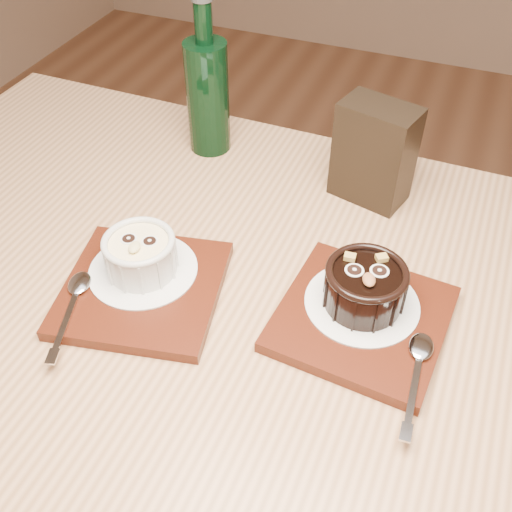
% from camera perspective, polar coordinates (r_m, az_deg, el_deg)
% --- Properties ---
extents(table, '(1.21, 0.82, 0.75)m').
position_cam_1_polar(table, '(0.76, -1.31, -10.33)').
color(table, '#996943').
rests_on(table, ground).
extents(tray_left, '(0.21, 0.21, 0.01)m').
position_cam_1_polar(tray_left, '(0.72, -10.73, -3.08)').
color(tray_left, '#4B1A0C').
rests_on(tray_left, table).
extents(doily_left, '(0.13, 0.13, 0.00)m').
position_cam_1_polar(doily_left, '(0.73, -10.69, -1.30)').
color(doily_left, white).
rests_on(doily_left, tray_left).
extents(ramekin_white, '(0.09, 0.09, 0.05)m').
position_cam_1_polar(ramekin_white, '(0.71, -10.97, 0.26)').
color(ramekin_white, silver).
rests_on(ramekin_white, doily_left).
extents(spoon_left, '(0.07, 0.14, 0.01)m').
position_cam_1_polar(spoon_left, '(0.70, -17.20, -4.52)').
color(spoon_left, silver).
rests_on(spoon_left, tray_left).
extents(tray_right, '(0.19, 0.19, 0.01)m').
position_cam_1_polar(tray_right, '(0.69, 10.04, -5.90)').
color(tray_right, '#4B1A0C').
rests_on(tray_right, table).
extents(doily_right, '(0.13, 0.13, 0.00)m').
position_cam_1_polar(doily_right, '(0.69, 10.05, -4.41)').
color(doily_right, white).
rests_on(doily_right, tray_right).
extents(ramekin_dark, '(0.09, 0.09, 0.05)m').
position_cam_1_polar(ramekin_dark, '(0.67, 10.35, -2.73)').
color(ramekin_dark, black).
rests_on(ramekin_dark, doily_right).
extents(spoon_right, '(0.03, 0.14, 0.01)m').
position_cam_1_polar(spoon_right, '(0.64, 15.06, -10.67)').
color(spoon_right, silver).
rests_on(spoon_right, tray_right).
extents(condiment_stand, '(0.11, 0.08, 0.14)m').
position_cam_1_polar(condiment_stand, '(0.83, 11.19, 9.59)').
color(condiment_stand, black).
rests_on(condiment_stand, table).
extents(green_bottle, '(0.06, 0.06, 0.24)m').
position_cam_1_polar(green_bottle, '(0.91, -4.64, 15.20)').
color(green_bottle, black).
rests_on(green_bottle, table).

